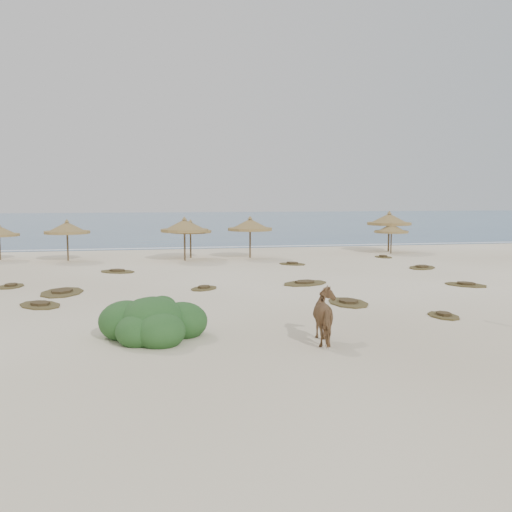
# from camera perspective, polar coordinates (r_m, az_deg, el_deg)

# --- Properties ---
(ground) EXTENTS (160.00, 160.00, 0.00)m
(ground) POSITION_cam_1_polar(r_m,az_deg,el_deg) (23.44, 5.42, -4.86)
(ground) COLOR white
(ground) RESTS_ON ground
(ocean) EXTENTS (200.00, 100.00, 0.01)m
(ocean) POSITION_cam_1_polar(r_m,az_deg,el_deg) (97.41, -6.97, 3.47)
(ocean) COLOR #29517D
(ocean) RESTS_ON ground
(foam_line) EXTENTS (70.00, 0.60, 0.01)m
(foam_line) POSITION_cam_1_polar(r_m,az_deg,el_deg) (48.73, -3.11, 0.88)
(foam_line) COLOR white
(foam_line) RESTS_ON ground
(palapa_1) EXTENTS (3.66, 3.66, 2.84)m
(palapa_1) POSITION_cam_1_polar(r_m,az_deg,el_deg) (40.59, -18.37, 2.64)
(palapa_1) COLOR brown
(palapa_1) RESTS_ON ground
(palapa_2) EXTENTS (3.35, 3.35, 2.76)m
(palapa_2) POSITION_cam_1_polar(r_m,az_deg,el_deg) (40.43, -6.57, 2.80)
(palapa_2) COLOR brown
(palapa_2) RESTS_ON ground
(palapa_3) EXTENTS (4.13, 4.13, 3.01)m
(palapa_3) POSITION_cam_1_polar(r_m,az_deg,el_deg) (38.92, -7.17, 2.96)
(palapa_3) COLOR brown
(palapa_3) RESTS_ON ground
(palapa_4) EXTENTS (3.79, 3.79, 2.98)m
(palapa_4) POSITION_cam_1_polar(r_m,az_deg,el_deg) (40.37, -0.60, 3.09)
(palapa_4) COLOR brown
(palapa_4) RESTS_ON ground
(palapa_5) EXTENTS (2.77, 2.77, 2.42)m
(palapa_5) POSITION_cam_1_polar(r_m,az_deg,el_deg) (44.71, 13.39, 2.66)
(palapa_5) COLOR brown
(palapa_5) RESTS_ON ground
(palapa_6) EXTENTS (4.32, 4.32, 3.23)m
(palapa_6) POSITION_cam_1_polar(r_m,az_deg,el_deg) (46.05, 13.17, 3.54)
(palapa_6) COLOR brown
(palapa_6) RESTS_ON ground
(horse) EXTENTS (1.06, 2.00, 1.63)m
(horse) POSITION_cam_1_polar(r_m,az_deg,el_deg) (17.44, 7.22, -5.99)
(horse) COLOR brown
(horse) RESTS_ON ground
(bush) EXTENTS (3.41, 3.01, 1.53)m
(bush) POSITION_cam_1_polar(r_m,az_deg,el_deg) (18.11, -10.23, -6.59)
(bush) COLOR #2C622A
(bush) RESTS_ON ground
(scrub_0) EXTENTS (2.40, 2.61, 0.16)m
(scrub_0) POSITION_cam_1_polar(r_m,az_deg,el_deg) (24.66, -20.79, -4.57)
(scrub_0) COLOR brown
(scrub_0) RESTS_ON ground
(scrub_1) EXTENTS (2.14, 3.02, 0.16)m
(scrub_1) POSITION_cam_1_polar(r_m,az_deg,el_deg) (27.47, -18.84, -3.43)
(scrub_1) COLOR brown
(scrub_1) RESTS_ON ground
(scrub_2) EXTENTS (1.82, 1.92, 0.16)m
(scrub_2) POSITION_cam_1_polar(r_m,az_deg,el_deg) (27.23, -5.22, -3.21)
(scrub_2) COLOR brown
(scrub_2) RESTS_ON ground
(scrub_3) EXTENTS (2.99, 2.60, 0.16)m
(scrub_3) POSITION_cam_1_polar(r_m,az_deg,el_deg) (28.80, 4.91, -2.70)
(scrub_3) COLOR brown
(scrub_3) RESTS_ON ground
(scrub_4) EXTENTS (2.38, 2.44, 0.16)m
(scrub_4) POSITION_cam_1_polar(r_m,az_deg,el_deg) (30.04, 20.25, -2.69)
(scrub_4) COLOR brown
(scrub_4) RESTS_ON ground
(scrub_5) EXTENTS (2.63, 2.70, 0.16)m
(scrub_5) POSITION_cam_1_polar(r_m,az_deg,el_deg) (36.31, 16.26, -1.08)
(scrub_5) COLOR brown
(scrub_5) RESTS_ON ground
(scrub_6) EXTENTS (2.61, 2.41, 0.16)m
(scrub_6) POSITION_cam_1_polar(r_m,az_deg,el_deg) (34.00, -13.70, -1.49)
(scrub_6) COLOR brown
(scrub_6) RESTS_ON ground
(scrub_7) EXTENTS (2.13, 2.07, 0.16)m
(scrub_7) POSITION_cam_1_polar(r_m,az_deg,el_deg) (36.71, 3.65, -0.77)
(scrub_7) COLOR brown
(scrub_7) RESTS_ON ground
(scrub_8) EXTENTS (1.41, 1.90, 0.16)m
(scrub_8) POSITION_cam_1_polar(r_m,az_deg,el_deg) (30.20, -23.30, -2.76)
(scrub_8) COLOR brown
(scrub_8) RESTS_ON ground
(scrub_9) EXTENTS (1.58, 2.39, 0.16)m
(scrub_9) POSITION_cam_1_polar(r_m,az_deg,el_deg) (23.87, 9.20, -4.59)
(scrub_9) COLOR brown
(scrub_9) RESTS_ON ground
(scrub_10) EXTENTS (1.35, 1.75, 0.16)m
(scrub_10) POSITION_cam_1_polar(r_m,az_deg,el_deg) (41.76, 12.62, -0.07)
(scrub_10) COLOR brown
(scrub_10) RESTS_ON ground
(scrub_11) EXTENTS (1.79, 2.08, 0.16)m
(scrub_11) POSITION_cam_1_polar(r_m,az_deg,el_deg) (18.88, -12.71, -7.52)
(scrub_11) COLOR brown
(scrub_11) RESTS_ON ground
(scrub_12) EXTENTS (1.04, 1.55, 0.16)m
(scrub_12) POSITION_cam_1_polar(r_m,az_deg,el_deg) (22.17, 18.25, -5.65)
(scrub_12) COLOR brown
(scrub_12) RESTS_ON ground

